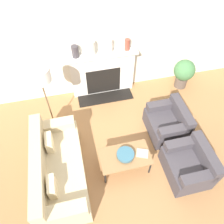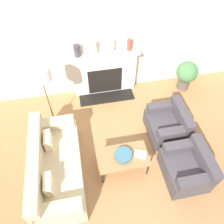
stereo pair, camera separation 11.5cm
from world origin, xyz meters
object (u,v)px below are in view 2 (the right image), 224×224
(armchair_far, at_px, (168,125))
(bowl, at_px, (123,155))
(mantel_vase_left, at_px, (77,51))
(mantel_vase_center_left, at_px, (94,48))
(coffee_table, at_px, (123,157))
(book, at_px, (140,154))
(mantel_vase_right, at_px, (129,45))
(mantel_vase_center_right, at_px, (113,46))
(armchair_near, at_px, (187,168))
(floor_lamp, at_px, (41,78))
(fireplace, at_px, (104,74))
(potted_plant, at_px, (186,74))
(couch, at_px, (55,167))

(armchair_far, xyz_separation_m, bowl, (-1.13, -0.63, 0.19))
(armchair_far, height_order, mantel_vase_left, mantel_vase_left)
(bowl, xyz_separation_m, mantel_vase_center_left, (-0.17, 2.22, 0.84))
(coffee_table, bearing_deg, book, -4.52)
(mantel_vase_left, distance_m, mantel_vase_right, 1.16)
(mantel_vase_center_right, distance_m, mantel_vase_right, 0.38)
(mantel_vase_left, bearing_deg, bowl, -76.25)
(armchair_near, height_order, coffee_table, armchair_near)
(bowl, relative_size, floor_lamp, 0.20)
(mantel_vase_center_left, height_order, mantel_vase_center_right, mantel_vase_center_left)
(fireplace, relative_size, mantel_vase_right, 6.25)
(mantel_vase_center_right, bearing_deg, mantel_vase_left, 180.00)
(potted_plant, bearing_deg, fireplace, 171.87)
(book, bearing_deg, mantel_vase_center_left, 124.92)
(floor_lamp, distance_m, mantel_vase_right, 2.08)
(armchair_far, xyz_separation_m, potted_plant, (0.93, 1.29, 0.19))
(armchair_near, bearing_deg, floor_lamp, -125.88)
(fireplace, relative_size, potted_plant, 2.09)
(bowl, bearing_deg, couch, 176.39)
(coffee_table, bearing_deg, armchair_near, -18.64)
(mantel_vase_right, bearing_deg, couch, -131.19)
(mantel_vase_center_right, bearing_deg, bowl, -96.15)
(book, height_order, floor_lamp, floor_lamp)
(mantel_vase_center_right, bearing_deg, armchair_far, -60.73)
(potted_plant, bearing_deg, armchair_near, -112.08)
(armchair_near, distance_m, floor_lamp, 3.16)
(potted_plant, bearing_deg, bowl, -137.12)
(couch, bearing_deg, mantel_vase_right, -41.19)
(fireplace, relative_size, bowl, 5.09)
(potted_plant, bearing_deg, mantel_vase_right, 168.09)
(floor_lamp, relative_size, mantel_vase_center_right, 5.34)
(floor_lamp, bearing_deg, armchair_far, -16.89)
(armchair_far, xyz_separation_m, coffee_table, (-1.13, -0.63, 0.10))
(mantel_vase_left, bearing_deg, floor_lamp, -130.46)
(mantel_vase_center_left, xyz_separation_m, mantel_vase_center_right, (0.41, 0.00, -0.01))
(armchair_near, xyz_separation_m, book, (-0.81, 0.36, 0.15))
(couch, xyz_separation_m, coffee_table, (1.25, -0.08, 0.06))
(mantel_vase_left, height_order, mantel_vase_center_left, mantel_vase_center_left)
(mantel_vase_center_right, bearing_deg, potted_plant, -9.47)
(mantel_vase_center_left, bearing_deg, mantel_vase_right, 0.00)
(fireplace, bearing_deg, coffee_table, -90.96)
(armchair_far, relative_size, mantel_vase_center_left, 2.70)
(fireplace, relative_size, mantel_vase_left, 6.17)
(book, xyz_separation_m, potted_plant, (1.74, 1.94, 0.04))
(floor_lamp, distance_m, mantel_vase_center_left, 1.40)
(coffee_table, xyz_separation_m, bowl, (0.00, 0.00, 0.09))
(book, bearing_deg, floor_lamp, 161.56)
(couch, relative_size, potted_plant, 2.40)
(fireplace, distance_m, mantel_vase_right, 0.93)
(armchair_far, distance_m, mantel_vase_center_right, 2.09)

